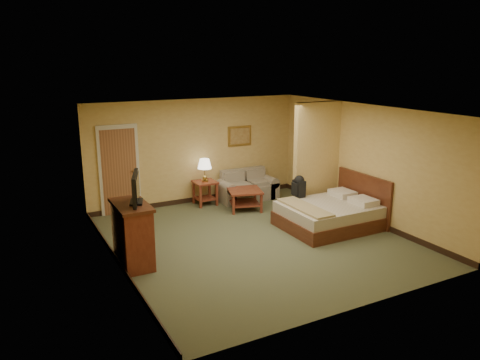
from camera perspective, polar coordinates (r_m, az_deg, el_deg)
floor at (r=9.51m, az=1.91°, el=-7.31°), size 6.00×6.00×0.00m
ceiling at (r=8.87m, az=2.05°, el=8.46°), size 6.00×6.00×0.00m
back_wall at (r=11.74m, az=-5.35°, el=3.50°), size 5.50×0.02×2.60m
left_wall at (r=8.14m, az=-15.08°, el=-1.95°), size 0.02×6.00×2.60m
right_wall at (r=10.71m, az=14.85°, el=1.99°), size 0.02×6.00×2.60m
partition at (r=11.02m, az=9.30°, el=2.64°), size 1.20×0.15×2.60m
door at (r=11.18m, az=-14.50°, el=1.12°), size 0.94×0.16×2.10m
baseboard at (r=12.03m, az=-5.19°, el=-2.32°), size 5.50×0.02×0.12m
loveseat at (r=12.11m, az=0.87°, el=-1.19°), size 1.53×0.71×0.77m
side_table at (r=11.66m, az=-4.28°, el=-1.13°), size 0.54×0.54×0.60m
table_lamp at (r=11.50m, az=-4.34°, el=1.91°), size 0.34×0.34×0.57m
coffee_table at (r=11.25m, az=0.57°, el=-1.87°), size 0.97×0.97×0.50m
wall_picture at (r=12.17m, az=-0.03°, el=5.39°), size 0.67×0.04×0.52m
dresser at (r=8.44m, az=-12.96°, el=-6.44°), size 0.56×1.06×1.13m
tv at (r=8.22m, az=-12.60°, el=-1.10°), size 0.34×0.83×0.52m
bed at (r=10.31m, az=11.04°, el=-4.08°), size 1.97×1.66×1.08m
backpack at (r=10.56m, az=7.21°, el=-0.67°), size 0.23×0.29×0.49m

